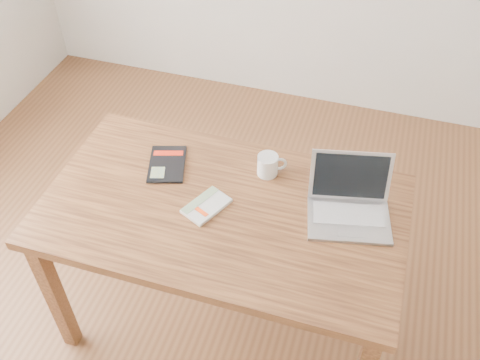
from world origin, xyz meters
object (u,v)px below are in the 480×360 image
(coffee_mug, at_px, (268,165))
(black_guidebook, at_px, (167,164))
(white_guidebook, at_px, (206,206))
(desk, at_px, (223,223))
(laptop, at_px, (349,204))

(coffee_mug, bearing_deg, black_guidebook, 166.65)
(white_guidebook, relative_size, coffee_mug, 1.77)
(desk, xyz_separation_m, white_guidebook, (-0.06, -0.02, 0.10))
(white_guidebook, relative_size, black_guidebook, 0.82)
(black_guidebook, relative_size, coffee_mug, 2.15)
(desk, bearing_deg, laptop, 14.05)
(white_guidebook, bearing_deg, laptop, 39.56)
(black_guidebook, xyz_separation_m, coffee_mug, (0.41, 0.08, 0.04))
(coffee_mug, bearing_deg, laptop, -42.74)
(desk, bearing_deg, coffee_mug, 63.30)
(white_guidebook, distance_m, coffee_mug, 0.30)
(laptop, bearing_deg, white_guidebook, -177.76)
(black_guidebook, relative_size, laptop, 0.71)
(desk, distance_m, coffee_mug, 0.29)
(white_guidebook, height_order, black_guidebook, white_guidebook)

